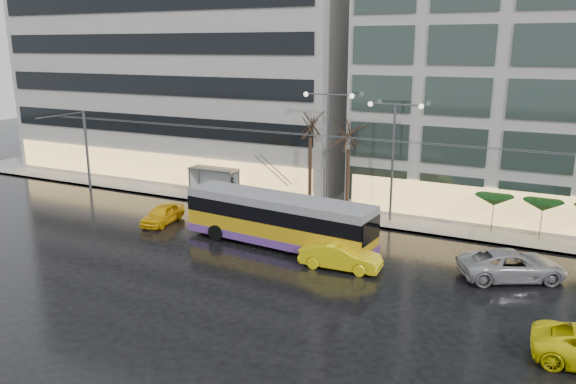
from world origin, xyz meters
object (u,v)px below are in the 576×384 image
Objects in this scene: street_lamp_near at (328,136)px; taxi_a at (163,214)px; bus_shelter at (211,175)px; trolleybus at (278,222)px.

street_lamp_near is 2.22× the size of taxi_a.
bus_shelter is 11.14m from street_lamp_near.
street_lamp_near is 13.38m from taxi_a.
bus_shelter is at bearing -179.37° from street_lamp_near.
trolleybus is at bearing -9.39° from taxi_a.
bus_shelter is (-10.33, 7.88, 0.35)m from trolleybus.
street_lamp_near reaches higher than taxi_a.
trolleybus is 1.44× the size of street_lamp_near.
bus_shelter is at bearing 88.53° from taxi_a.
bus_shelter is 7.54m from taxi_a.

